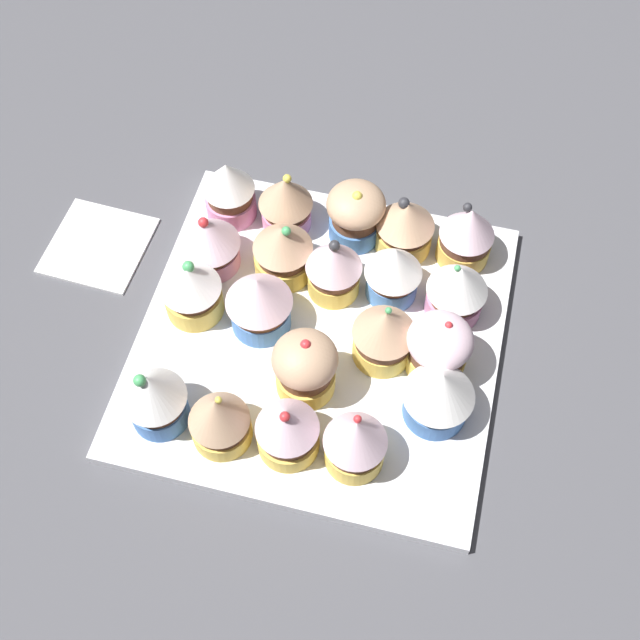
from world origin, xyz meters
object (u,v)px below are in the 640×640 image
at_px(cupcake_8, 384,334).
at_px(cupcake_18, 405,226).
at_px(cupcake_13, 393,271).
at_px(cupcake_15, 229,189).
at_px(cupcake_11, 283,250).
at_px(cupcake_9, 439,348).
at_px(napkin, 98,245).
at_px(cupcake_16, 286,201).
at_px(cupcake_12, 335,267).
at_px(cupcake_17, 356,213).
at_px(cupcake_10, 209,241).
at_px(cupcake_5, 439,394).
at_px(cupcake_7, 260,298).
at_px(cupcake_2, 288,429).
at_px(cupcake_6, 193,286).
at_px(cupcake_3, 355,441).
at_px(cupcake_1, 219,419).
at_px(baking_tray, 320,338).
at_px(cupcake_19, 467,234).
at_px(cupcake_0, 154,397).
at_px(cupcake_14, 457,290).
at_px(cupcake_4, 306,367).

xyz_separation_m(cupcake_8, cupcake_18, (-0.00, 0.14, -0.00)).
distance_m(cupcake_13, cupcake_15, 0.20).
xyz_separation_m(cupcake_11, cupcake_15, (-0.08, 0.06, 0.00)).
bearing_deg(cupcake_13, cupcake_9, -51.82).
bearing_deg(napkin, cupcake_16, 20.19).
distance_m(cupcake_12, cupcake_17, 0.07).
bearing_deg(cupcake_10, napkin, -178.82).
height_order(cupcake_5, cupcake_7, cupcake_7).
relative_size(cupcake_2, cupcake_17, 1.04).
bearing_deg(cupcake_6, cupcake_8, -2.72).
distance_m(cupcake_11, cupcake_16, 0.06).
distance_m(cupcake_7, cupcake_17, 0.14).
relative_size(cupcake_3, cupcake_7, 1.04).
bearing_deg(cupcake_1, cupcake_12, 70.88).
relative_size(cupcake_8, cupcake_15, 0.97).
distance_m(baking_tray, cupcake_18, 0.15).
bearing_deg(cupcake_6, cupcake_9, -2.44).
bearing_deg(baking_tray, cupcake_19, 46.85).
distance_m(cupcake_8, cupcake_18, 0.14).
relative_size(cupcake_2, cupcake_8, 1.01).
bearing_deg(napkin, cupcake_12, 0.15).
bearing_deg(cupcake_16, cupcake_5, -43.34).
xyz_separation_m(cupcake_3, cupcake_11, (-0.12, 0.19, -0.00)).
bearing_deg(cupcake_17, cupcake_0, -117.30).
xyz_separation_m(cupcake_11, cupcake_14, (0.18, -0.01, 0.00)).
height_order(cupcake_3, cupcake_6, cupcake_3).
distance_m(cupcake_9, napkin, 0.39).
relative_size(cupcake_9, cupcake_15, 0.93).
distance_m(cupcake_3, cupcake_8, 0.12).
distance_m(cupcake_0, cupcake_2, 0.13).
bearing_deg(cupcake_12, cupcake_7, -139.35).
distance_m(cupcake_7, cupcake_10, 0.09).
relative_size(cupcake_11, cupcake_19, 0.95).
height_order(baking_tray, cupcake_13, cupcake_13).
distance_m(cupcake_2, cupcake_17, 0.25).
xyz_separation_m(cupcake_5, cupcake_9, (-0.01, 0.05, -0.00)).
distance_m(cupcake_11, napkin, 0.21).
relative_size(cupcake_0, napkin, 0.80).
height_order(cupcake_8, cupcake_11, same).
bearing_deg(cupcake_10, cupcake_6, -89.48).
bearing_deg(cupcake_14, cupcake_19, 90.81).
relative_size(cupcake_0, cupcake_9, 1.14).
bearing_deg(baking_tray, cupcake_2, -89.67).
bearing_deg(cupcake_18, cupcake_19, 2.16).
xyz_separation_m(cupcake_17, cupcake_18, (0.05, -0.00, -0.00)).
bearing_deg(napkin, cupcake_2, -33.99).
bearing_deg(cupcake_14, cupcake_7, -162.78).
bearing_deg(cupcake_8, cupcake_1, -136.33).
bearing_deg(cupcake_0, cupcake_4, 27.16).
xyz_separation_m(cupcake_12, napkin, (-0.27, -0.00, -0.05)).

